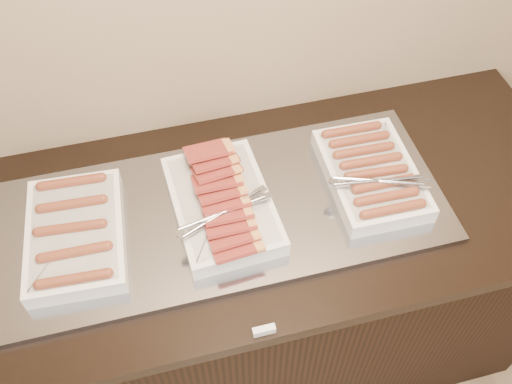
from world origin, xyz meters
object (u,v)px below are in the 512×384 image
dish_left (75,234)px  dish_right (372,174)px  counter (230,293)px  dish_center (222,203)px  warming_tray (224,212)px

dish_left → dish_right: (0.81, -0.00, 0.00)m
counter → dish_center: 0.50m
warming_tray → dish_left: 0.39m
dish_center → dish_right: size_ratio=1.12×
counter → dish_center: size_ratio=5.09×
counter → warming_tray: (0.00, 0.00, 0.46)m
dish_center → warming_tray: bearing=44.7°
warming_tray → dish_right: (0.42, -0.00, 0.04)m
dish_left → dish_right: dish_right is taller
counter → dish_left: bearing=180.0°
warming_tray → dish_center: 0.04m
warming_tray → dish_left: (-0.39, 0.00, 0.04)m
counter → dish_left: 0.63m
dish_left → dish_center: 0.38m
dish_left → dish_right: 0.81m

